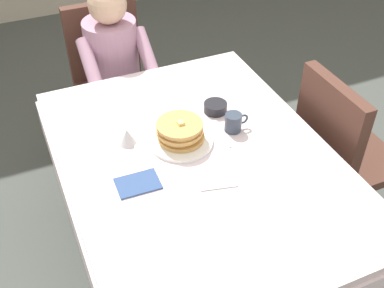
{
  "coord_description": "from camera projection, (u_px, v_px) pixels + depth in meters",
  "views": [
    {
      "loc": [
        -0.62,
        -1.37,
        2.07
      ],
      "look_at": [
        -0.02,
        0.04,
        0.79
      ],
      "focal_mm": 44.6,
      "sensor_mm": 36.0,
      "label": 1
    }
  ],
  "objects": [
    {
      "name": "plate_breakfast",
      "position": [
        181.0,
        141.0,
        2.07
      ],
      "size": [
        0.28,
        0.28,
        0.02
      ],
      "primitive_type": "cylinder",
      "color": "white",
      "rests_on": "dining_table_main"
    },
    {
      "name": "spoon_near_edge",
      "position": [
        219.0,
        188.0,
        1.86
      ],
      "size": [
        0.15,
        0.05,
        0.0
      ],
      "primitive_type": "cube",
      "rotation": [
        0.0,
        0.0,
        -0.23
      ],
      "color": "silver",
      "rests_on": "dining_table_main"
    },
    {
      "name": "dining_table_main",
      "position": [
        199.0,
        173.0,
        2.06
      ],
      "size": [
        1.12,
        1.52,
        0.74
      ],
      "color": "silver",
      "rests_on": "ground"
    },
    {
      "name": "chair_diner",
      "position": [
        110.0,
        71.0,
        2.94
      ],
      "size": [
        0.44,
        0.45,
        0.93
      ],
      "rotation": [
        0.0,
        0.0,
        3.14
      ],
      "color": "#4C2D23",
      "rests_on": "ground"
    },
    {
      "name": "bowl_butter",
      "position": [
        215.0,
        107.0,
        2.24
      ],
      "size": [
        0.11,
        0.11,
        0.04
      ],
      "primitive_type": "cylinder",
      "color": "black",
      "rests_on": "dining_table_main"
    },
    {
      "name": "knife_right_of_plate",
      "position": [
        222.0,
        134.0,
        2.12
      ],
      "size": [
        0.04,
        0.2,
        0.0
      ],
      "primitive_type": "cube",
      "rotation": [
        0.0,
        0.0,
        1.46
      ],
      "color": "silver",
      "rests_on": "dining_table_main"
    },
    {
      "name": "diner_person",
      "position": [
        115.0,
        63.0,
        2.74
      ],
      "size": [
        0.4,
        0.43,
        1.12
      ],
      "rotation": [
        0.0,
        0.0,
        3.14
      ],
      "color": "#B2849E",
      "rests_on": "ground"
    },
    {
      "name": "chair_right_side",
      "position": [
        339.0,
        148.0,
        2.37
      ],
      "size": [
        0.45,
        0.44,
        0.93
      ],
      "rotation": [
        0.0,
        0.0,
        -1.57
      ],
      "color": "#4C2D23",
      "rests_on": "ground"
    },
    {
      "name": "cup_coffee",
      "position": [
        234.0,
        122.0,
        2.12
      ],
      "size": [
        0.11,
        0.08,
        0.08
      ],
      "color": "#333D4C",
      "rests_on": "dining_table_main"
    },
    {
      "name": "breakfast_stack",
      "position": [
        180.0,
        131.0,
        2.04
      ],
      "size": [
        0.21,
        0.2,
        0.1
      ],
      "color": "tan",
      "rests_on": "plate_breakfast"
    },
    {
      "name": "fork_left_of_plate",
      "position": [
        141.0,
        156.0,
        2.0
      ],
      "size": [
        0.02,
        0.18,
        0.0
      ],
      "primitive_type": "cube",
      "rotation": [
        0.0,
        0.0,
        1.63
      ],
      "color": "silver",
      "rests_on": "dining_table_main"
    },
    {
      "name": "syrup_pitcher",
      "position": [
        127.0,
        137.0,
        2.05
      ],
      "size": [
        0.08,
        0.08,
        0.07
      ],
      "color": "silver",
      "rests_on": "dining_table_main"
    },
    {
      "name": "napkin_folded",
      "position": [
        138.0,
        184.0,
        1.88
      ],
      "size": [
        0.17,
        0.13,
        0.01
      ],
      "primitive_type": "cube",
      "rotation": [
        0.0,
        0.0,
        -0.04
      ],
      "color": "#334C7F",
      "rests_on": "dining_table_main"
    },
    {
      "name": "ground_plane",
      "position": [
        197.0,
        264.0,
        2.48
      ],
      "size": [
        14.0,
        14.0,
        0.0
      ],
      "primitive_type": "plane",
      "color": "#474C47"
    }
  ]
}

